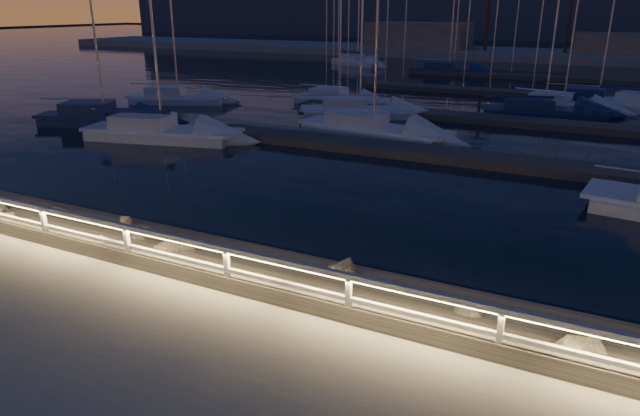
# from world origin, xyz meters

# --- Properties ---
(ground) EXTENTS (400.00, 400.00, 0.00)m
(ground) POSITION_xyz_m (0.00, 0.00, 0.00)
(ground) COLOR #ABA69A
(ground) RESTS_ON ground
(harbor_water) EXTENTS (400.00, 440.00, 0.60)m
(harbor_water) POSITION_xyz_m (0.00, 31.22, -0.97)
(harbor_water) COLOR black
(harbor_water) RESTS_ON ground
(guard_rail) EXTENTS (44.11, 0.12, 1.06)m
(guard_rail) POSITION_xyz_m (-0.07, -0.00, 0.77)
(guard_rail) COLOR silver
(guard_rail) RESTS_ON ground
(riprap) EXTENTS (38.74, 2.59, 1.27)m
(riprap) POSITION_xyz_m (-6.62, 1.32, -0.18)
(riprap) COLOR slate
(riprap) RESTS_ON ground
(floating_docks) EXTENTS (22.00, 36.00, 0.40)m
(floating_docks) POSITION_xyz_m (0.00, 32.50, -0.40)
(floating_docks) COLOR #5F564F
(floating_docks) RESTS_ON ground
(far_shore) EXTENTS (160.00, 14.00, 5.20)m
(far_shore) POSITION_xyz_m (-0.12, 74.05, 0.29)
(far_shore) COLOR #ABA69A
(far_shore) RESTS_ON ground
(distant_hills) EXTENTS (230.00, 37.50, 18.00)m
(distant_hills) POSITION_xyz_m (-22.13, 133.69, 4.74)
(distant_hills) COLOR #3B485C
(distant_hills) RESTS_ON ground
(sailboat_a) EXTENTS (8.05, 5.17, 13.45)m
(sailboat_a) POSITION_xyz_m (-18.98, 15.03, -0.13)
(sailboat_a) COLOR navy
(sailboat_a) RESTS_ON ground
(sailboat_b) EXTENTS (8.75, 4.38, 14.37)m
(sailboat_b) POSITION_xyz_m (-13.02, 13.32, -0.14)
(sailboat_b) COLOR silver
(sailboat_b) RESTS_ON ground
(sailboat_c) EXTENTS (8.79, 3.66, 14.48)m
(sailboat_c) POSITION_xyz_m (-3.32, 19.24, -0.16)
(sailboat_c) COLOR silver
(sailboat_c) RESTS_ON ground
(sailboat_e) EXTENTS (7.40, 4.64, 12.33)m
(sailboat_e) POSITION_xyz_m (-20.18, 23.15, -0.16)
(sailboat_e) COLOR silver
(sailboat_e) RESTS_ON ground
(sailboat_f) EXTENTS (7.82, 5.11, 13.05)m
(sailboat_f) POSITION_xyz_m (-6.27, 24.23, -0.16)
(sailboat_f) COLOR silver
(sailboat_f) RESTS_ON ground
(sailboat_g) EXTENTS (7.38, 3.52, 12.08)m
(sailboat_g) POSITION_xyz_m (5.15, 33.02, -0.20)
(sailboat_g) COLOR silver
(sailboat_g) RESTS_ON ground
(sailboat_h) EXTENTS (8.08, 4.64, 13.21)m
(sailboat_h) POSITION_xyz_m (4.28, 29.74, -0.20)
(sailboat_h) COLOR navy
(sailboat_h) RESTS_ON ground
(sailboat_j) EXTENTS (7.02, 2.28, 11.85)m
(sailboat_j) POSITION_xyz_m (-9.48, 28.14, -0.19)
(sailboat_j) COLOR silver
(sailboat_j) RESTS_ON ground
(sailboat_k) EXTENTS (7.76, 2.62, 13.00)m
(sailboat_k) POSITION_xyz_m (7.17, 36.68, -0.19)
(sailboat_k) COLOR navy
(sailboat_k) RESTS_ON ground
(sailboat_m) EXTENTS (7.83, 5.09, 13.11)m
(sailboat_m) POSITION_xyz_m (-19.62, 55.09, -0.14)
(sailboat_m) COLOR silver
(sailboat_m) RESTS_ON ground
(sailboat_n) EXTENTS (8.03, 2.71, 13.52)m
(sailboat_n) POSITION_xyz_m (-7.56, 51.05, -0.15)
(sailboat_n) COLOR navy
(sailboat_n) RESTS_ON ground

